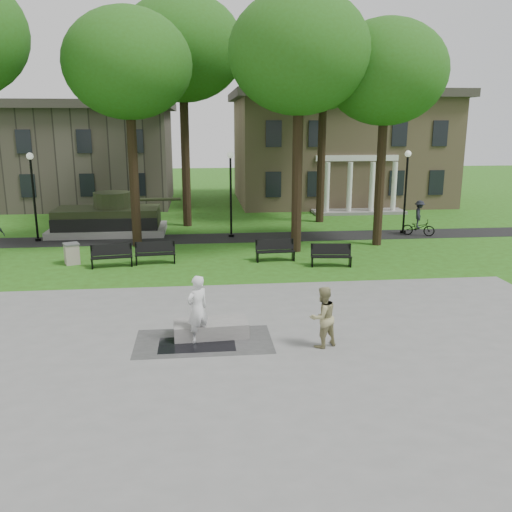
{
  "coord_description": "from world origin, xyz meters",
  "views": [
    {
      "loc": [
        -1.27,
        -17.5,
        6.26
      ],
      "look_at": [
        0.81,
        2.06,
        1.4
      ],
      "focal_mm": 38.0,
      "sensor_mm": 36.0,
      "label": 1
    }
  ],
  "objects_px": {
    "concrete_block": "(211,328)",
    "cyclist": "(419,221)",
    "skateboarder": "(197,309)",
    "trash_bin": "(72,253)",
    "friend_watching": "(323,317)",
    "park_bench_0": "(112,255)"
  },
  "relations": [
    {
      "from": "friend_watching",
      "to": "cyclist",
      "type": "height_order",
      "value": "cyclist"
    },
    {
      "from": "concrete_block",
      "to": "cyclist",
      "type": "height_order",
      "value": "cyclist"
    },
    {
      "from": "concrete_block",
      "to": "skateboarder",
      "type": "relative_size",
      "value": 1.1
    },
    {
      "from": "skateboarder",
      "to": "friend_watching",
      "type": "bearing_deg",
      "value": 131.46
    },
    {
      "from": "friend_watching",
      "to": "park_bench_0",
      "type": "distance_m",
      "value": 12.18
    },
    {
      "from": "cyclist",
      "to": "trash_bin",
      "type": "relative_size",
      "value": 2.09
    },
    {
      "from": "concrete_block",
      "to": "skateboarder",
      "type": "height_order",
      "value": "skateboarder"
    },
    {
      "from": "skateboarder",
      "to": "trash_bin",
      "type": "height_order",
      "value": "skateboarder"
    },
    {
      "from": "trash_bin",
      "to": "cyclist",
      "type": "bearing_deg",
      "value": 13.75
    },
    {
      "from": "skateboarder",
      "to": "park_bench_0",
      "type": "bearing_deg",
      "value": -103.96
    },
    {
      "from": "park_bench_0",
      "to": "trash_bin",
      "type": "bearing_deg",
      "value": 151.8
    },
    {
      "from": "park_bench_0",
      "to": "skateboarder",
      "type": "bearing_deg",
      "value": -75.51
    },
    {
      "from": "friend_watching",
      "to": "park_bench_0",
      "type": "xyz_separation_m",
      "value": [
        -7.31,
        9.73,
        -0.39
      ]
    },
    {
      "from": "skateboarder",
      "to": "cyclist",
      "type": "distance_m",
      "value": 18.85
    },
    {
      "from": "skateboarder",
      "to": "park_bench_0",
      "type": "xyz_separation_m",
      "value": [
        -3.78,
        9.0,
        -0.5
      ]
    },
    {
      "from": "concrete_block",
      "to": "skateboarder",
      "type": "bearing_deg",
      "value": -133.08
    },
    {
      "from": "park_bench_0",
      "to": "friend_watching",
      "type": "bearing_deg",
      "value": -61.4
    },
    {
      "from": "friend_watching",
      "to": "trash_bin",
      "type": "distance_m",
      "value": 13.9
    },
    {
      "from": "concrete_block",
      "to": "cyclist",
      "type": "distance_m",
      "value": 18.29
    },
    {
      "from": "concrete_block",
      "to": "friend_watching",
      "type": "bearing_deg",
      "value": -20.12
    },
    {
      "from": "park_bench_0",
      "to": "concrete_block",
      "type": "bearing_deg",
      "value": -72.4
    },
    {
      "from": "concrete_block",
      "to": "cyclist",
      "type": "relative_size",
      "value": 1.09
    }
  ]
}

